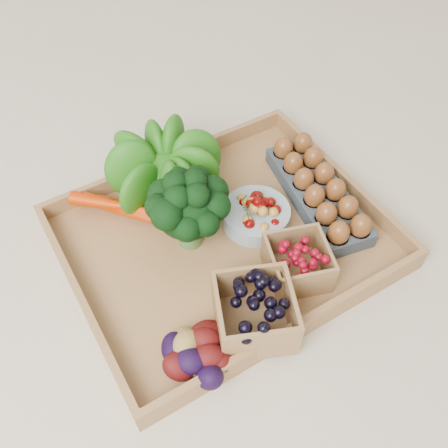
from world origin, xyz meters
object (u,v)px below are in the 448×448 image
tray (224,242)px  broccoli (189,221)px  cherry_bowl (256,216)px  egg_carton (317,195)px

tray → broccoli: size_ratio=3.77×
cherry_bowl → egg_carton: (0.13, -0.02, -0.00)m
tray → cherry_bowl: size_ratio=4.35×
tray → broccoli: 0.09m
broccoli → cherry_bowl: size_ratio=1.15×
broccoli → egg_carton: broccoli is taller
egg_carton → tray: bearing=-172.1°
tray → egg_carton: egg_carton is taller
broccoli → cherry_bowl: 0.13m
broccoli → cherry_bowl: bearing=-10.1°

